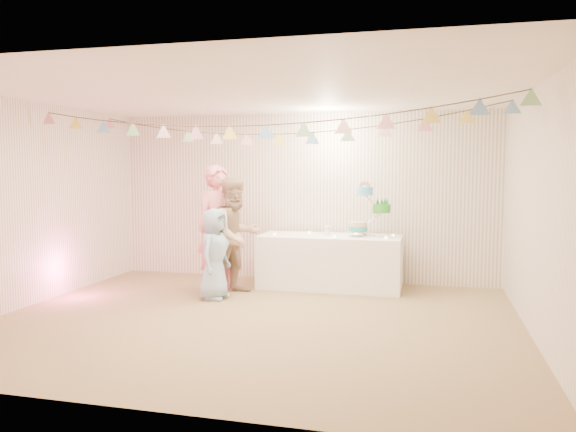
% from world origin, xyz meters
% --- Properties ---
extents(floor, '(6.00, 6.00, 0.00)m').
position_xyz_m(floor, '(0.00, 0.00, 0.00)').
color(floor, olive).
rests_on(floor, ground).
extents(ceiling, '(6.00, 6.00, 0.00)m').
position_xyz_m(ceiling, '(0.00, 0.00, 2.60)').
color(ceiling, white).
rests_on(ceiling, ground).
extents(back_wall, '(6.00, 6.00, 0.00)m').
position_xyz_m(back_wall, '(0.00, 2.50, 1.30)').
color(back_wall, white).
rests_on(back_wall, ground).
extents(front_wall, '(6.00, 6.00, 0.00)m').
position_xyz_m(front_wall, '(0.00, -2.50, 1.30)').
color(front_wall, white).
rests_on(front_wall, ground).
extents(left_wall, '(5.00, 5.00, 0.00)m').
position_xyz_m(left_wall, '(-3.00, 0.00, 1.30)').
color(left_wall, white).
rests_on(left_wall, ground).
extents(right_wall, '(5.00, 5.00, 0.00)m').
position_xyz_m(right_wall, '(3.00, 0.00, 1.30)').
color(right_wall, white).
rests_on(right_wall, ground).
extents(table, '(2.06, 0.82, 0.77)m').
position_xyz_m(table, '(0.54, 1.97, 0.39)').
color(table, white).
rests_on(table, floor).
extents(cake_stand, '(0.66, 0.39, 0.74)m').
position_xyz_m(cake_stand, '(1.09, 2.02, 1.12)').
color(cake_stand, silver).
rests_on(cake_stand, table).
extents(cake_bottom, '(0.31, 0.31, 0.15)m').
position_xyz_m(cake_bottom, '(0.94, 1.96, 0.84)').
color(cake_bottom, teal).
rests_on(cake_bottom, cake_stand).
extents(cake_middle, '(0.27, 0.27, 0.22)m').
position_xyz_m(cake_middle, '(1.27, 2.11, 1.11)').
color(cake_middle, '#28921F').
rests_on(cake_middle, cake_stand).
extents(cake_top_tier, '(0.25, 0.25, 0.19)m').
position_xyz_m(cake_top_tier, '(1.03, 1.99, 1.38)').
color(cake_top_tier, '#50C1FE').
rests_on(cake_top_tier, cake_stand).
extents(platter, '(0.31, 0.31, 0.02)m').
position_xyz_m(platter, '(0.05, 1.92, 0.76)').
color(platter, white).
rests_on(platter, table).
extents(posy, '(0.13, 0.13, 0.15)m').
position_xyz_m(posy, '(0.49, 2.02, 0.82)').
color(posy, white).
rests_on(posy, table).
extents(person_adult_a, '(0.77, 0.77, 1.80)m').
position_xyz_m(person_adult_a, '(-0.96, 1.38, 0.90)').
color(person_adult_a, pink).
rests_on(person_adult_a, floor).
extents(person_adult_b, '(0.95, 1.00, 1.63)m').
position_xyz_m(person_adult_b, '(-0.67, 1.28, 0.82)').
color(person_adult_b, tan).
rests_on(person_adult_b, floor).
extents(person_child, '(0.44, 0.63, 1.22)m').
position_xyz_m(person_child, '(-0.84, 0.90, 0.61)').
color(person_child, '#90AECD').
rests_on(person_child, floor).
extents(bunting_back, '(5.60, 1.10, 0.40)m').
position_xyz_m(bunting_back, '(0.00, 1.10, 2.35)').
color(bunting_back, pink).
rests_on(bunting_back, ceiling).
extents(bunting_front, '(5.60, 0.90, 0.36)m').
position_xyz_m(bunting_front, '(0.00, -0.20, 2.32)').
color(bunting_front, '#72A5E5').
rests_on(bunting_front, ceiling).
extents(tealight_0, '(0.04, 0.04, 0.03)m').
position_xyz_m(tealight_0, '(-0.26, 1.82, 0.79)').
color(tealight_0, '#FFD88C').
rests_on(tealight_0, table).
extents(tealight_1, '(0.04, 0.04, 0.03)m').
position_xyz_m(tealight_1, '(0.19, 2.15, 0.79)').
color(tealight_1, '#FFD88C').
rests_on(tealight_1, table).
extents(tealight_2, '(0.04, 0.04, 0.03)m').
position_xyz_m(tealight_2, '(0.64, 1.75, 0.79)').
color(tealight_2, '#FFD88C').
rests_on(tealight_2, table).
extents(tealight_3, '(0.04, 0.04, 0.03)m').
position_xyz_m(tealight_3, '(0.89, 2.19, 0.79)').
color(tealight_3, '#FFD88C').
rests_on(tealight_3, table).
extents(tealight_4, '(0.04, 0.04, 0.03)m').
position_xyz_m(tealight_4, '(1.36, 1.79, 0.79)').
color(tealight_4, '#FFD88C').
rests_on(tealight_4, table).
extents(tealight_5, '(0.04, 0.04, 0.03)m').
position_xyz_m(tealight_5, '(1.44, 2.12, 0.79)').
color(tealight_5, '#FFD88C').
rests_on(tealight_5, table).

